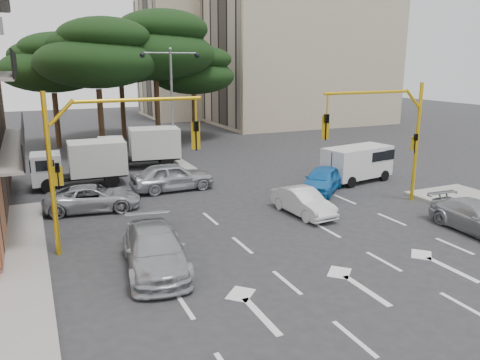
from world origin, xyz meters
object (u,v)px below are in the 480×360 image
at_px(car_white_hatch, 303,202).
at_px(box_truck_a, 81,164).
at_px(van_white, 357,164).
at_px(signal_mast_right, 390,128).
at_px(car_silver_cross_b, 172,176).
at_px(car_silver_cross_a, 93,198).
at_px(box_truck_b, 140,148).
at_px(car_silver_wagon, 155,250).
at_px(street_lamp_center, 171,85).
at_px(car_blue_compact, 322,180).
at_px(car_silver_parked, 478,218).
at_px(signal_mast_left, 101,148).

height_order(car_white_hatch, box_truck_a, box_truck_a).
bearing_deg(car_white_hatch, van_white, 28.67).
height_order(signal_mast_right, car_silver_cross_b, signal_mast_right).
height_order(car_silver_cross_a, van_white, van_white).
bearing_deg(car_white_hatch, signal_mast_right, -8.40).
distance_m(box_truck_a, box_truck_b, 5.46).
bearing_deg(box_truck_b, car_silver_cross_a, 160.78).
height_order(car_silver_wagon, box_truck_b, box_truck_b).
bearing_deg(signal_mast_right, street_lamp_center, 115.91).
height_order(car_blue_compact, box_truck_a, box_truck_a).
relative_size(car_white_hatch, van_white, 0.88).
bearing_deg(car_silver_parked, car_white_hatch, 139.56).
bearing_deg(car_silver_wagon, box_truck_a, 102.26).
height_order(car_silver_wagon, car_silver_cross_b, car_silver_cross_b).
xyz_separation_m(signal_mast_right, box_truck_b, (-9.27, 13.51, -2.56)).
bearing_deg(car_blue_compact, car_silver_cross_a, -138.93).
bearing_deg(box_truck_b, signal_mast_right, -138.37).
xyz_separation_m(street_lamp_center, car_silver_cross_b, (-2.16, -7.00, -4.65)).
relative_size(signal_mast_right, car_white_hatch, 1.61).
xyz_separation_m(car_silver_parked, box_truck_a, (-14.27, 14.79, 0.64)).
bearing_deg(signal_mast_left, signal_mast_right, 0.00).
relative_size(signal_mast_right, car_silver_parked, 1.35).
relative_size(car_white_hatch, car_silver_wagon, 0.76).
xyz_separation_m(car_silver_wagon, box_truck_a, (-1.05, 12.74, 0.57)).
distance_m(car_silver_cross_b, van_white, 10.97).
height_order(street_lamp_center, car_blue_compact, street_lamp_center).
bearing_deg(van_white, car_silver_cross_a, -101.64).
xyz_separation_m(car_silver_wagon, car_silver_cross_a, (-1.06, 7.72, -0.09)).
bearing_deg(signal_mast_right, box_truck_b, 124.46).
relative_size(car_white_hatch, box_truck_a, 0.72).
bearing_deg(car_white_hatch, box_truck_a, 127.97).
xyz_separation_m(signal_mast_left, car_silver_cross_a, (0.12, 5.01, -3.26)).
height_order(car_silver_cross_a, car_silver_cross_b, car_silver_cross_b).
bearing_deg(signal_mast_left, box_truck_b, 72.20).
relative_size(signal_mast_left, car_blue_compact, 1.47).
bearing_deg(signal_mast_left, car_silver_wagon, -66.52).
bearing_deg(box_truck_b, box_truck_a, 136.79).
relative_size(street_lamp_center, car_silver_parked, 1.75).
bearing_deg(car_blue_compact, car_white_hatch, -86.70).
xyz_separation_m(car_silver_wagon, van_white, (14.13, 7.15, 0.35)).
distance_m(signal_mast_left, car_silver_cross_a, 5.98).
distance_m(signal_mast_right, box_truck_a, 17.00).
distance_m(car_silver_wagon, car_silver_cross_a, 7.79).
bearing_deg(box_truck_b, van_white, -122.45).
bearing_deg(car_silver_cross_a, car_blue_compact, -89.36).
bearing_deg(signal_mast_left, box_truck_a, 89.26).
bearing_deg(signal_mast_left, car_blue_compact, 15.08).
bearing_deg(car_silver_wagon, car_silver_parked, -1.29).
relative_size(signal_mast_left, box_truck_b, 1.11).
xyz_separation_m(car_blue_compact, box_truck_a, (-11.92, 6.78, 0.59)).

